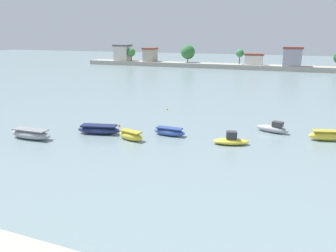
{
  "coord_description": "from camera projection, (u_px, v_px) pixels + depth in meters",
  "views": [
    {
      "loc": [
        26.21,
        -15.25,
        11.97
      ],
      "look_at": [
        12.37,
        20.37,
        1.09
      ],
      "focal_mm": 34.17,
      "sensor_mm": 36.0,
      "label": 1
    }
  ],
  "objects": [
    {
      "name": "moored_boat_7",
      "position": [
        273.0,
        128.0,
        40.71
      ],
      "size": [
        4.31,
        2.27,
        1.5
      ],
      "rotation": [
        0.0,
        0.0,
        -0.27
      ],
      "color": "#9E9EA3",
      "rests_on": "ground"
    },
    {
      "name": "moored_boat_3",
      "position": [
        99.0,
        130.0,
        40.14
      ],
      "size": [
        5.78,
        2.85,
        1.15
      ],
      "rotation": [
        0.0,
        0.0,
        0.23
      ],
      "color": "navy",
      "rests_on": "ground"
    },
    {
      "name": "moored_boat_8",
      "position": [
        327.0,
        136.0,
        37.57
      ],
      "size": [
        4.27,
        2.29,
        1.23
      ],
      "rotation": [
        0.0,
        0.0,
        0.26
      ],
      "color": "yellow",
      "rests_on": "ground"
    },
    {
      "name": "distant_shoreline",
      "position": [
        212.0,
        61.0,
        121.4
      ],
      "size": [
        111.03,
        7.29,
        8.36
      ],
      "color": "#9E998C",
      "rests_on": "ground"
    },
    {
      "name": "moored_boat_4",
      "position": [
        131.0,
        136.0,
        37.73
      ],
      "size": [
        3.67,
        2.04,
        1.14
      ],
      "rotation": [
        0.0,
        0.0,
        -0.25
      ],
      "color": "yellow",
      "rests_on": "ground"
    },
    {
      "name": "moored_boat_2",
      "position": [
        31.0,
        134.0,
        38.16
      ],
      "size": [
        5.56,
        1.81,
        1.21
      ],
      "rotation": [
        0.0,
        0.0,
        0.03
      ],
      "color": "#9E9EA3",
      "rests_on": "ground"
    },
    {
      "name": "mooring_buoy_1",
      "position": [
        167.0,
        109.0,
        53.25
      ],
      "size": [
        0.31,
        0.31,
        0.31
      ],
      "primitive_type": "sphere",
      "color": "yellow",
      "rests_on": "ground"
    },
    {
      "name": "moored_boat_5",
      "position": [
        169.0,
        132.0,
        39.45
      ],
      "size": [
        4.09,
        1.3,
        1.01
      ],
      "rotation": [
        0.0,
        0.0,
        -0.02
      ],
      "color": "#3856A8",
      "rests_on": "ground"
    },
    {
      "name": "mooring_buoy_0",
      "position": [
        119.0,
        125.0,
        43.45
      ],
      "size": [
        0.32,
        0.32,
        0.32
      ],
      "primitive_type": "sphere",
      "color": "orange",
      "rests_on": "ground"
    },
    {
      "name": "moored_boat_6",
      "position": [
        231.0,
        140.0,
        36.23
      ],
      "size": [
        4.31,
        2.53,
        1.54
      ],
      "rotation": [
        0.0,
        0.0,
        0.28
      ],
      "color": "yellow",
      "rests_on": "ground"
    }
  ]
}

